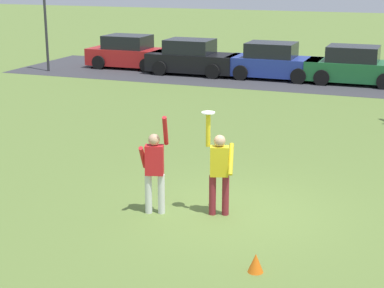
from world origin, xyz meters
TOP-DOWN VIEW (x-y plane):
  - ground_plane at (0.00, 0.00)m, footprint 120.00×120.00m
  - person_catcher at (-0.26, -0.24)m, footprint 0.58×0.48m
  - person_defender at (-1.48, -0.62)m, footprint 0.62×0.55m
  - frisbee_disc at (-0.47, -0.31)m, footprint 0.26×0.26m
  - parked_car_red at (-10.32, 16.29)m, footprint 4.10×2.04m
  - parked_car_black at (-6.83, 15.67)m, footprint 4.10×2.04m
  - parked_car_blue at (-3.02, 15.76)m, footprint 4.10×2.04m
  - parked_car_green at (0.50, 15.74)m, footprint 4.10×2.04m
  - parking_strip at (-1.14, 16.05)m, footprint 28.40×6.40m
  - lamppost_by_lot at (-13.54, 14.05)m, footprint 0.28×0.28m
  - field_cone_orange at (1.08, -2.37)m, footprint 0.26×0.26m

SIDE VIEW (x-z plane):
  - ground_plane at x=0.00m, z-range 0.00..0.00m
  - parking_strip at x=-1.14m, z-range 0.00..0.01m
  - field_cone_orange at x=1.08m, z-range 0.00..0.32m
  - parked_car_red at x=-10.32m, z-range -0.07..1.52m
  - parked_car_black at x=-6.83m, z-range -0.07..1.52m
  - parked_car_blue at x=-3.02m, z-range -0.07..1.52m
  - parked_car_green at x=0.50m, z-range -0.07..1.52m
  - person_defender at x=-1.48m, z-range -0.04..2.00m
  - person_catcher at x=-0.26m, z-range -0.06..2.02m
  - frisbee_disc at x=-0.47m, z-range 2.08..2.10m
  - lamppost_by_lot at x=-13.54m, z-range 0.46..4.72m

